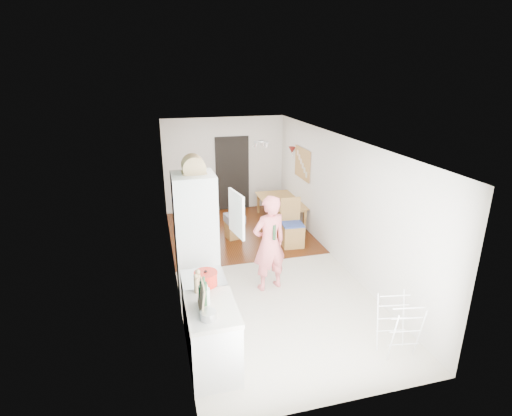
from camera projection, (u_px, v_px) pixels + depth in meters
name	position (u px, v px, depth m)	size (l,w,h in m)	color
room_shell	(259.00, 206.00, 7.40)	(3.20, 7.00, 2.50)	beige
floor	(259.00, 267.00, 7.82)	(3.20, 7.00, 0.01)	beige
wood_floor_overlay	(239.00, 231.00, 9.50)	(3.20, 3.30, 0.01)	#592C09
sage_wall_panel	(179.00, 222.00, 5.00)	(0.02, 3.00, 1.30)	slate
tile_splashback	(187.00, 294.00, 4.73)	(0.02, 1.90, 0.50)	black
doorway_recess	(232.00, 174.00, 10.71)	(0.90, 0.04, 2.00)	black
base_cabinet	(213.00, 340.00, 5.03)	(0.60, 0.90, 0.86)	silver
worktop	(212.00, 309.00, 4.88)	(0.62, 0.92, 0.06)	beige
range_cooker	(205.00, 307.00, 5.71)	(0.60, 0.60, 0.88)	silver
cooker_top	(203.00, 279.00, 5.56)	(0.60, 0.60, 0.04)	silver
fridge_housing	(196.00, 238.00, 6.44)	(0.66, 0.66, 2.15)	silver
fridge_door	(237.00, 214.00, 6.16)	(0.56, 0.04, 0.70)	silver
fridge_interior	(214.00, 209.00, 6.36)	(0.02, 0.52, 0.66)	white
pinboard	(303.00, 163.00, 9.42)	(0.03, 0.90, 0.70)	tan
pinboard_frame	(302.00, 164.00, 9.41)	(0.01, 0.94, 0.74)	#A87E43
wall_sconce	(292.00, 150.00, 9.93)	(0.18, 0.18, 0.16)	maroon
person	(269.00, 235.00, 6.75)	(0.74, 0.48, 2.01)	#E86D70
dining_table	(281.00, 213.00, 10.02)	(1.41, 0.79, 0.50)	#A87E43
dining_chair	(293.00, 224.00, 8.56)	(0.44, 0.44, 1.05)	#A87E43
stool	(233.00, 230.00, 9.06)	(0.31, 0.31, 0.41)	#A87E43
grey_drape	(234.00, 218.00, 8.93)	(0.40, 0.40, 0.18)	gray
drying_rack	(398.00, 327.00, 5.32)	(0.42, 0.38, 0.82)	silver
bread_bin	(193.00, 167.00, 6.12)	(0.37, 0.35, 0.20)	tan
red_casserole	(206.00, 278.00, 5.34)	(0.32, 0.32, 0.19)	red
steel_pan	(208.00, 315.00, 4.62)	(0.19, 0.19, 0.10)	silver
held_bottle	(274.00, 232.00, 6.63)	(0.06, 0.06, 0.26)	#1E4123
bottle_a	(201.00, 296.00, 4.85)	(0.06, 0.06, 0.27)	#1E4123
bottle_b	(204.00, 294.00, 4.85)	(0.07, 0.07, 0.31)	#1E4123
bottle_c	(206.00, 296.00, 4.89)	(0.09, 0.09, 0.22)	silver
pepper_mill_front	(198.00, 282.00, 5.19)	(0.06, 0.06, 0.24)	tan
pepper_mill_back	(196.00, 285.00, 5.15)	(0.06, 0.06, 0.21)	tan
chopping_boards	(201.00, 297.00, 4.75)	(0.04, 0.27, 0.36)	tan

